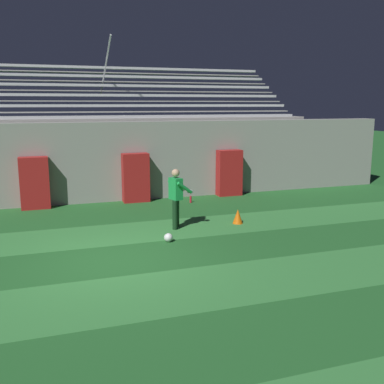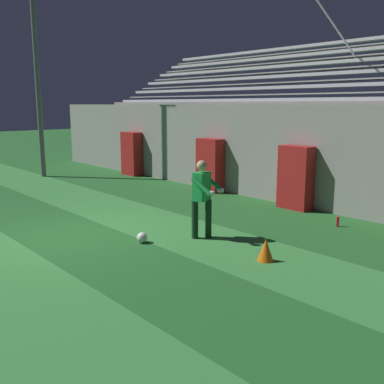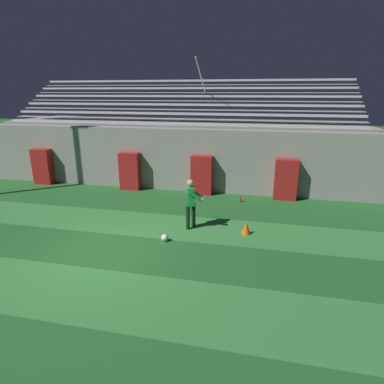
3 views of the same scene
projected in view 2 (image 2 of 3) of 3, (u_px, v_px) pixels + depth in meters
name	position (u px, v px, depth m)	size (l,w,h in m)	color
ground_plane	(64.00, 236.00, 9.72)	(80.00, 80.00, 0.00)	#236028
turf_stripe_far	(145.00, 220.00, 11.10)	(28.00, 2.03, 0.01)	#38843D
back_wall	(261.00, 151.00, 13.65)	(24.00, 0.60, 2.80)	#999691
padding_pillar_gate_left	(210.00, 165.00, 14.65)	(0.93, 0.44, 1.72)	#B21E1E
padding_pillar_gate_right	(296.00, 178.00, 12.16)	(0.93, 0.44, 1.72)	#B21E1E
padding_pillar_far_left	(132.00, 154.00, 18.03)	(0.93, 0.44, 1.72)	#B21E1E
bleacher_stand	(313.00, 143.00, 15.38)	(18.00, 4.75, 5.83)	#999691
floodlight_pole	(34.00, 30.00, 16.75)	(0.90, 0.36, 8.89)	slate
goalkeeper	(202.00, 194.00, 9.43)	(0.62, 0.68, 1.67)	#143319
soccer_ball	(142.00, 238.00, 9.26)	(0.22, 0.22, 0.22)	white
traffic_cone	(266.00, 250.00, 8.16)	(0.30, 0.30, 0.42)	orange
water_bottle	(338.00, 222.00, 10.48)	(0.07, 0.07, 0.24)	red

